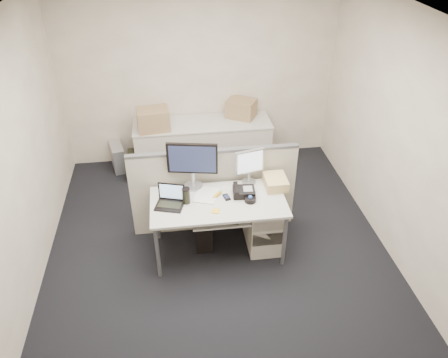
{
  "coord_description": "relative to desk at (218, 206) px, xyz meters",
  "views": [
    {
      "loc": [
        -0.45,
        -3.84,
        3.63
      ],
      "look_at": [
        0.08,
        0.15,
        0.92
      ],
      "focal_mm": 35.0,
      "sensor_mm": 36.0,
      "label": 1
    }
  ],
  "objects": [
    {
      "name": "pc_tower_spare_dark",
      "position": [
        -1.05,
        1.76,
        -0.48
      ],
      "size": [
        0.17,
        0.41,
        0.37
      ],
      "primitive_type": "cube",
      "rotation": [
        0.0,
        0.0,
        -0.03
      ],
      "color": "black",
      "rests_on": "floor"
    },
    {
      "name": "keyboard_tray",
      "position": [
        0.0,
        -0.18,
        -0.04
      ],
      "size": [
        0.62,
        0.32,
        0.02
      ],
      "primitive_type": "cube",
      "color": "beige",
      "rests_on": "desk"
    },
    {
      "name": "back_counter",
      "position": [
        0.0,
        1.93,
        -0.3
      ],
      "size": [
        2.0,
        0.6,
        0.72
      ],
      "primitive_type": "cube",
      "color": "beige",
      "rests_on": "floor"
    },
    {
      "name": "red_binder",
      "position": [
        -0.55,
        1.83,
        0.19
      ],
      "size": [
        0.13,
        0.29,
        0.26
      ],
      "primitive_type": "cube",
      "rotation": [
        0.0,
        0.0,
        -0.22
      ],
      "color": "maroon",
      "rests_on": "back_counter"
    },
    {
      "name": "wall_left",
      "position": [
        -2.0,
        0.0,
        0.69
      ],
      "size": [
        0.02,
        4.5,
        2.7
      ],
      "primitive_type": "cube",
      "color": "beige",
      "rests_on": "ground"
    },
    {
      "name": "ceiling",
      "position": [
        0.0,
        0.0,
        2.04
      ],
      "size": [
        4.0,
        4.5,
        0.01
      ],
      "primitive_type": "cube",
      "color": "white",
      "rests_on": "ground"
    },
    {
      "name": "drawer_pedestal",
      "position": [
        0.55,
        0.05,
        -0.34
      ],
      "size": [
        0.4,
        0.55,
        0.65
      ],
      "primitive_type": "cube",
      "color": "beige",
      "rests_on": "floor"
    },
    {
      "name": "cardboard_box_left",
      "position": [
        -0.7,
        1.81,
        0.22
      ],
      "size": [
        0.47,
        0.38,
        0.33
      ],
      "primitive_type": "cube",
      "rotation": [
        0.0,
        0.0,
        0.11
      ],
      "color": "tan",
      "rests_on": "back_counter"
    },
    {
      "name": "pc_tower_spare_silver",
      "position": [
        -1.3,
        2.03,
        -0.47
      ],
      "size": [
        0.26,
        0.45,
        0.39
      ],
      "primitive_type": "cube",
      "rotation": [
        0.0,
        0.0,
        0.22
      ],
      "color": "#B7B7BC",
      "rests_on": "floor"
    },
    {
      "name": "wall_front",
      "position": [
        0.0,
        -2.25,
        0.69
      ],
      "size": [
        4.0,
        0.02,
        2.7
      ],
      "primitive_type": "cube",
      "color": "beige",
      "rests_on": "ground"
    },
    {
      "name": "sticky_pad",
      "position": [
        -0.05,
        -0.18,
        0.07
      ],
      "size": [
        0.1,
        0.1,
        0.01
      ],
      "primitive_type": "cube",
      "rotation": [
        0.0,
        0.0,
        -0.3
      ],
      "color": "yellow",
      "rests_on": "desk"
    },
    {
      "name": "paper_stack",
      "position": [
        -0.12,
        0.12,
        0.07
      ],
      "size": [
        0.33,
        0.37,
        0.01
      ],
      "primitive_type": "cube",
      "rotation": [
        0.0,
        0.0,
        -0.33
      ],
      "color": "silver",
      "rests_on": "desk"
    },
    {
      "name": "pc_tower_desk",
      "position": [
        -0.15,
        0.2,
        -0.44
      ],
      "size": [
        0.24,
        0.5,
        0.45
      ],
      "primitive_type": "cube",
      "rotation": [
        0.0,
        0.0,
        -0.09
      ],
      "color": "black",
      "rests_on": "floor"
    },
    {
      "name": "laptop",
      "position": [
        -0.54,
        -0.02,
        0.18
      ],
      "size": [
        0.35,
        0.3,
        0.22
      ],
      "primitive_type": "cube",
      "rotation": [
        0.0,
        0.0,
        -0.29
      ],
      "color": "black",
      "rests_on": "desk"
    },
    {
      "name": "monitor_main",
      "position": [
        -0.25,
        0.32,
        0.35
      ],
      "size": [
        0.6,
        0.32,
        0.57
      ],
      "primitive_type": "cube",
      "rotation": [
        0.0,
        0.0,
        -0.19
      ],
      "color": "black",
      "rests_on": "desk"
    },
    {
      "name": "cardboard_box_right",
      "position": [
        0.6,
        2.05,
        0.2
      ],
      "size": [
        0.51,
        0.47,
        0.29
      ],
      "primitive_type": "cube",
      "rotation": [
        0.0,
        0.0,
        -0.53
      ],
      "color": "tan",
      "rests_on": "back_counter"
    },
    {
      "name": "desk_phone",
      "position": [
        0.3,
        0.08,
        0.1
      ],
      "size": [
        0.26,
        0.22,
        0.08
      ],
      "primitive_type": "cube",
      "rotation": [
        0.0,
        0.0,
        -0.08
      ],
      "color": "black",
      "rests_on": "desk"
    },
    {
      "name": "cubicle_partition",
      "position": [
        0.0,
        0.45,
        -0.11
      ],
      "size": [
        2.0,
        0.06,
        1.1
      ],
      "primitive_type": "cube",
      "color": "#B9B09C",
      "rests_on": "floor"
    },
    {
      "name": "keyboard",
      "position": [
        -0.05,
        -0.2,
        -0.02
      ],
      "size": [
        0.5,
        0.23,
        0.03
      ],
      "primitive_type": "cube",
      "rotation": [
        0.0,
        0.0,
        -0.12
      ],
      "color": "black",
      "rests_on": "keyboard_tray"
    },
    {
      "name": "cellphone",
      "position": [
        0.1,
        0.05,
        0.07
      ],
      "size": [
        0.09,
        0.13,
        0.02
      ],
      "primitive_type": "cube",
      "rotation": [
        0.0,
        0.0,
        0.22
      ],
      "color": "black",
      "rests_on": "desk"
    },
    {
      "name": "wall_back",
      "position": [
        0.0,
        2.25,
        0.69
      ],
      "size": [
        4.0,
        0.02,
        2.7
      ],
      "primitive_type": "cube",
      "color": "beige",
      "rests_on": "ground"
    },
    {
      "name": "monitor_small",
      "position": [
        0.4,
        0.32,
        0.28
      ],
      "size": [
        0.38,
        0.25,
        0.43
      ],
      "primitive_type": "cube",
      "rotation": [
        0.0,
        0.0,
        0.24
      ],
      "color": "#B7B7BC",
      "rests_on": "desk"
    },
    {
      "name": "travel_mug",
      "position": [
        -0.35,
        0.02,
        0.15
      ],
      "size": [
        0.11,
        0.11,
        0.18
      ],
      "primitive_type": "cylinder",
      "rotation": [
        0.0,
        0.0,
        -0.4
      ],
      "color": "black",
      "rests_on": "desk"
    },
    {
      "name": "wall_right",
      "position": [
        2.0,
        0.0,
        0.69
      ],
      "size": [
        0.02,
        4.5,
        2.7
      ],
      "primitive_type": "cube",
      "color": "beige",
      "rests_on": "ground"
    },
    {
      "name": "desk",
      "position": [
        0.0,
        0.0,
        0.0
      ],
      "size": [
        1.5,
        0.75,
        0.73
      ],
      "color": "beige",
      "rests_on": "floor"
    },
    {
      "name": "trackball",
      "position": [
        0.35,
        -0.05,
        0.09
      ],
      "size": [
        0.16,
        0.16,
        0.05
      ],
      "primitive_type": "cylinder",
      "rotation": [
        0.0,
        0.0,
        0.3
      ],
      "color": "black",
      "rests_on": "desk"
    },
    {
      "name": "banana",
      "position": [
        0.0,
        0.1,
        0.08
      ],
      "size": [
        0.14,
        0.15,
        0.04
      ],
      "primitive_type": "ellipsoid",
      "rotation": [
        0.0,
        0.0,
        0.8
      ],
      "color": "gold",
      "rests_on": "desk"
    },
    {
      "name": "manila_folders",
      "position": [
        0.69,
        0.2,
        0.13
      ],
      "size": [
        0.25,
        0.32,
        0.12
      ],
      "primitive_type": "cube",
      "rotation": [
        0.0,
        0.0,
        -0.0
      ],
      "color": "tan",
      "rests_on": "desk"
    },
    {
      "name": "floor",
      "position": [
        0.0,
        0.0,
        -0.67
      ],
      "size": [
        4.0,
        4.5,
        0.01
      ],
      "primitive_type": "cube",
      "color": "black",
      "rests_on": "ground"
    }
  ]
}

